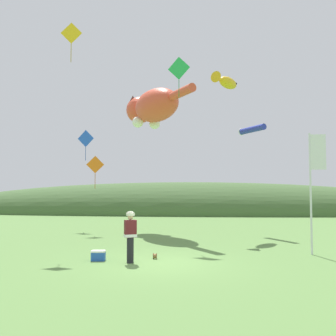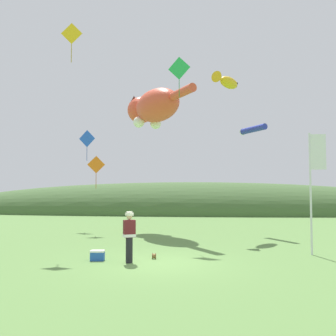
% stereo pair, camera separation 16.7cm
% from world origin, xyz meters
% --- Properties ---
extents(ground_plane, '(120.00, 120.00, 0.00)m').
position_xyz_m(ground_plane, '(0.00, 0.00, 0.00)').
color(ground_plane, '#5B8442').
extents(distant_hill_ridge, '(57.07, 10.11, 6.64)m').
position_xyz_m(distant_hill_ridge, '(0.00, 26.88, 0.00)').
color(distant_hill_ridge, '#426033').
rests_on(distant_hill_ridge, ground).
extents(festival_attendant, '(0.49, 0.42, 1.77)m').
position_xyz_m(festival_attendant, '(-0.98, 0.01, 0.95)').
color(festival_attendant, black).
rests_on(festival_attendant, ground).
extents(kite_spool, '(0.13, 0.21, 0.21)m').
position_xyz_m(kite_spool, '(-0.21, 0.81, 0.11)').
color(kite_spool, olive).
rests_on(kite_spool, ground).
extents(picnic_cooler, '(0.52, 0.37, 0.36)m').
position_xyz_m(picnic_cooler, '(-2.20, 0.32, 0.18)').
color(picnic_cooler, blue).
rests_on(picnic_cooler, ground).
extents(festival_banner_pole, '(0.66, 0.08, 4.78)m').
position_xyz_m(festival_banner_pole, '(5.95, 2.24, 3.13)').
color(festival_banner_pole, silver).
rests_on(festival_banner_pole, ground).
extents(kite_giant_cat, '(4.75, 6.71, 2.32)m').
position_xyz_m(kite_giant_cat, '(-1.48, 9.92, 7.66)').
color(kite_giant_cat, '#E04C33').
extents(kite_fish_windsock, '(1.80, 2.40, 0.74)m').
position_xyz_m(kite_fish_windsock, '(2.99, 8.72, 8.83)').
color(kite_fish_windsock, gold).
extents(kite_tube_streamer, '(1.42, 2.09, 0.44)m').
position_xyz_m(kite_tube_streamer, '(4.54, 9.40, 6.11)').
color(kite_tube_streamer, '#2633A5').
extents(kite_diamond_orange, '(1.01, 0.25, 1.93)m').
position_xyz_m(kite_diamond_orange, '(-4.68, 8.50, 3.98)').
color(kite_diamond_orange, orange).
extents(kite_diamond_blue, '(1.14, 0.18, 2.05)m').
position_xyz_m(kite_diamond_blue, '(-6.09, 11.15, 5.91)').
color(kite_diamond_blue, blue).
extents(kite_diamond_green, '(1.13, 0.32, 2.07)m').
position_xyz_m(kite_diamond_green, '(0.43, 5.39, 8.58)').
color(kite_diamond_green, green).
extents(kite_diamond_gold, '(1.02, 0.12, 1.92)m').
position_xyz_m(kite_diamond_gold, '(-4.60, 3.92, 9.94)').
color(kite_diamond_gold, yellow).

